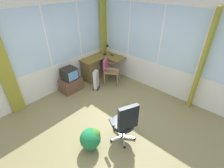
# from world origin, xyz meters

# --- Properties ---
(ground) EXTENTS (5.46, 5.48, 0.06)m
(ground) POSITION_xyz_m (0.00, 0.00, -0.03)
(ground) COLOR olive
(north_window_panel) EXTENTS (4.46, 0.07, 2.71)m
(north_window_panel) POSITION_xyz_m (0.00, 2.27, 1.35)
(north_window_panel) COLOR silver
(north_window_panel) RESTS_ON ground
(east_window_panel) EXTENTS (0.07, 4.48, 2.71)m
(east_window_panel) POSITION_xyz_m (2.26, 0.00, 1.35)
(east_window_panel) COLOR silver
(east_window_panel) RESTS_ON ground
(curtain_north_left) EXTENTS (0.32, 0.07, 2.61)m
(curtain_north_left) POSITION_xyz_m (-1.23, 2.19, 1.30)
(curtain_north_left) COLOR olive
(curtain_north_left) RESTS_ON ground
(curtain_corner) EXTENTS (0.33, 0.10, 2.61)m
(curtain_corner) POSITION_xyz_m (2.13, 2.14, 1.30)
(curtain_corner) COLOR olive
(curtain_corner) RESTS_ON ground
(curtain_east_far) EXTENTS (0.33, 0.10, 2.61)m
(curtain_east_far) POSITION_xyz_m (2.18, -1.23, 1.30)
(curtain_east_far) COLOR olive
(curtain_east_far) RESTS_ON ground
(desk) EXTENTS (1.26, 1.05, 0.76)m
(desk) POSITION_xyz_m (1.26, 1.94, 0.42)
(desk) COLOR brown
(desk) RESTS_ON ground
(desk_lamp) EXTENTS (0.22, 0.19, 0.38)m
(desk_lamp) POSITION_xyz_m (1.96, 1.84, 1.01)
(desk_lamp) COLOR black
(desk_lamp) RESTS_ON desk
(tv_remote) EXTENTS (0.08, 0.16, 0.02)m
(tv_remote) POSITION_xyz_m (2.02, 1.67, 0.77)
(tv_remote) COLOR black
(tv_remote) RESTS_ON desk
(wooden_armchair) EXTENTS (0.66, 0.66, 0.90)m
(wooden_armchair) POSITION_xyz_m (1.49, 1.35, 0.58)
(wooden_armchair) COLOR olive
(wooden_armchair) RESTS_ON ground
(office_chair) EXTENTS (0.63, 0.60, 1.05)m
(office_chair) POSITION_xyz_m (-0.09, -0.61, 0.58)
(office_chair) COLOR #B7B7BF
(office_chair) RESTS_ON ground
(tv_on_stand) EXTENTS (0.65, 0.45, 0.78)m
(tv_on_stand) POSITION_xyz_m (0.33, 1.92, 0.34)
(tv_on_stand) COLOR brown
(tv_on_stand) RESTS_ON ground
(space_heater) EXTENTS (0.33, 0.28, 0.65)m
(space_heater) POSITION_xyz_m (0.95, 1.39, 0.33)
(space_heater) COLOR silver
(space_heater) RESTS_ON ground
(potted_plant) EXTENTS (0.44, 0.44, 0.50)m
(potted_plant) POSITION_xyz_m (-0.71, -0.20, 0.28)
(potted_plant) COLOR #3D514B
(potted_plant) RESTS_ON ground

